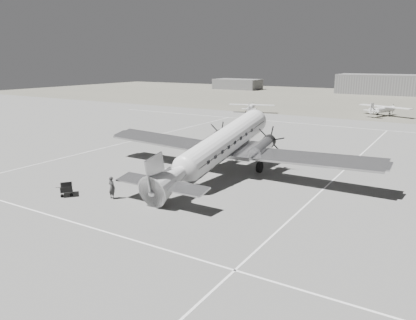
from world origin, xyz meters
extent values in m
plane|color=slate|center=(0.00, 0.00, 0.00)|extent=(260.00, 260.00, 0.00)
cube|color=white|center=(0.00, -14.00, 0.01)|extent=(60.00, 0.15, 0.01)
cube|color=white|center=(12.00, 0.00, 0.01)|extent=(0.15, 80.00, 0.01)
cube|color=white|center=(-18.00, 10.00, 0.01)|extent=(0.15, 60.00, 0.01)
cube|color=white|center=(0.00, 40.00, 0.01)|extent=(90.00, 0.15, 0.01)
cube|color=#5E5B4F|center=(0.00, 95.00, 0.00)|extent=(260.00, 90.00, 0.01)
cube|color=slate|center=(5.00, 120.00, 3.00)|extent=(42.00, 14.00, 6.00)
cube|color=#5C5C5C|center=(5.00, 120.00, 6.30)|extent=(42.00, 14.00, 0.60)
cube|color=#5C5C5C|center=(-55.00, 115.00, 2.00)|extent=(18.00, 10.00, 4.00)
imported|color=#2A2A2A|center=(-2.43, -8.74, 0.96)|extent=(0.74, 0.52, 1.92)
imported|color=silver|center=(-0.82, -4.30, 0.81)|extent=(0.66, 0.82, 1.61)
imported|color=silver|center=(-0.82, -3.37, 0.82)|extent=(0.73, 0.92, 1.64)
camera|label=1|loc=(21.37, -32.11, 11.32)|focal=35.00mm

